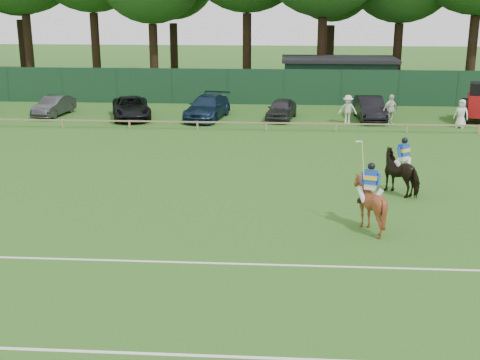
# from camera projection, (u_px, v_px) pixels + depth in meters

# --- Properties ---
(ground) EXTENTS (160.00, 160.00, 0.00)m
(ground) POSITION_uv_depth(u_px,v_px,m) (217.00, 250.00, 19.82)
(ground) COLOR #1E4C14
(ground) RESTS_ON ground
(horse_dark) EXTENTS (2.02, 2.15, 1.72)m
(horse_dark) POSITION_uv_depth(u_px,v_px,m) (402.00, 172.00, 25.22)
(horse_dark) COLOR black
(horse_dark) RESTS_ON ground
(horse_chestnut) EXTENTS (1.90, 2.01, 1.79)m
(horse_chestnut) POSITION_uv_depth(u_px,v_px,m) (369.00, 204.00, 21.34)
(horse_chestnut) COLOR maroon
(horse_chestnut) RESTS_ON ground
(sedan_grey) EXTENTS (1.86, 3.96, 1.25)m
(sedan_grey) POSITION_uv_depth(u_px,v_px,m) (54.00, 106.00, 41.31)
(sedan_grey) COLOR #2C2D2F
(sedan_grey) RESTS_ON ground
(suv_black) EXTENTS (3.50, 5.28, 1.35)m
(suv_black) POSITION_uv_depth(u_px,v_px,m) (131.00, 108.00, 40.40)
(suv_black) COLOR black
(suv_black) RESTS_ON ground
(sedan_navy) EXTENTS (2.87, 5.29, 1.45)m
(sedan_navy) POSITION_uv_depth(u_px,v_px,m) (207.00, 107.00, 40.25)
(sedan_navy) COLOR #13243D
(sedan_navy) RESTS_ON ground
(hatch_grey) EXTENTS (2.17, 4.00, 1.29)m
(hatch_grey) POSITION_uv_depth(u_px,v_px,m) (281.00, 109.00, 40.07)
(hatch_grey) COLOR #2D2D2F
(hatch_grey) RESTS_ON ground
(estate_black) EXTENTS (1.76, 4.44, 1.44)m
(estate_black) POSITION_uv_depth(u_px,v_px,m) (370.00, 108.00, 39.95)
(estate_black) COLOR black
(estate_black) RESTS_ON ground
(spectator_left) EXTENTS (1.19, 0.79, 1.72)m
(spectator_left) POSITION_uv_depth(u_px,v_px,m) (348.00, 109.00, 38.81)
(spectator_left) COLOR silver
(spectator_left) RESTS_ON ground
(spectator_mid) EXTENTS (1.15, 0.96, 1.84)m
(spectator_mid) POSITION_uv_depth(u_px,v_px,m) (390.00, 110.00, 38.27)
(spectator_mid) COLOR silver
(spectator_mid) RESTS_ON ground
(spectator_right) EXTENTS (0.98, 0.85, 1.68)m
(spectator_right) POSITION_uv_depth(u_px,v_px,m) (461.00, 114.00, 37.49)
(spectator_right) COLOR white
(spectator_right) RESTS_ON ground
(rider_dark) EXTENTS (0.80, 0.72, 1.41)m
(rider_dark) POSITION_uv_depth(u_px,v_px,m) (404.00, 154.00, 24.99)
(rider_dark) COLOR silver
(rider_dark) RESTS_ON ground
(rider_chestnut) EXTENTS (0.92, 0.74, 2.05)m
(rider_chestnut) POSITION_uv_depth(u_px,v_px,m) (370.00, 181.00, 21.10)
(rider_chestnut) COLOR silver
(rider_chestnut) RESTS_ON ground
(pitch_lines) EXTENTS (60.00, 5.10, 0.01)m
(pitch_lines) POSITION_uv_depth(u_px,v_px,m) (203.00, 303.00, 16.47)
(pitch_lines) COLOR silver
(pitch_lines) RESTS_ON ground
(pitch_rail) EXTENTS (62.10, 0.10, 0.50)m
(pitch_rail) POSITION_uv_depth(u_px,v_px,m) (249.00, 123.00, 36.93)
(pitch_rail) COLOR #997F5B
(pitch_rail) RESTS_ON ground
(perimeter_fence) EXTENTS (92.08, 0.08, 2.50)m
(perimeter_fence) POSITION_uv_depth(u_px,v_px,m) (256.00, 87.00, 45.32)
(perimeter_fence) COLOR #14351E
(perimeter_fence) RESTS_ON ground
(utility_shed) EXTENTS (8.40, 4.40, 3.04)m
(utility_shed) POSITION_uv_depth(u_px,v_px,m) (338.00, 78.00, 47.72)
(utility_shed) COLOR #14331E
(utility_shed) RESTS_ON ground
(tree_row) EXTENTS (96.00, 12.00, 21.00)m
(tree_row) POSITION_uv_depth(u_px,v_px,m) (284.00, 88.00, 53.20)
(tree_row) COLOR #26561C
(tree_row) RESTS_ON ground
(tractor) EXTENTS (2.62, 3.31, 2.46)m
(tractor) POSITION_uv_depth(u_px,v_px,m) (479.00, 104.00, 39.02)
(tractor) COLOR #9C0E11
(tractor) RESTS_ON ground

